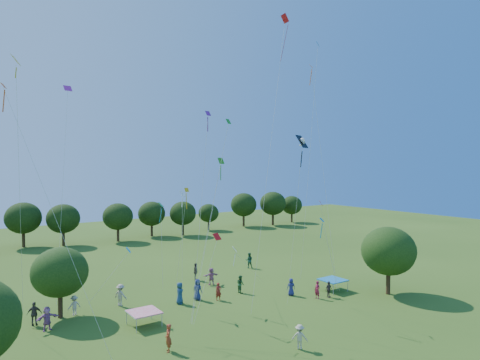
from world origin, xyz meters
name	(u,v)px	position (x,y,z in m)	size (l,w,h in m)	color
near_tree_north	(60,272)	(-11.00, 23.21, 3.64)	(4.36, 4.36, 5.61)	#422B19
near_tree_east	(389,251)	(15.70, 12.14, 4.08)	(5.02, 5.02, 6.34)	#422B19
treeline	(76,217)	(-1.73, 55.43, 4.09)	(88.01, 8.77, 6.77)	#422B19
tent_red_stripe	(144,312)	(-6.20, 17.77, 1.04)	(2.20, 2.20, 1.10)	red
tent_blue	(333,280)	(12.25, 15.90, 1.04)	(2.20, 2.20, 1.10)	#1B72AF
crowd_person_0	(180,293)	(-1.67, 20.83, 0.94)	(0.93, 0.50, 1.88)	navy
crowd_person_1	(219,292)	(1.61, 19.68, 0.79)	(0.59, 0.38, 1.58)	maroon
crowd_person_2	(240,284)	(4.55, 20.45, 0.83)	(0.82, 0.44, 1.66)	#245529
crowd_person_3	(300,337)	(0.63, 8.01, 0.81)	(1.06, 0.48, 1.62)	#B0A88D
crowd_person_4	(34,314)	(-12.99, 22.57, 0.89)	(1.04, 0.47, 1.78)	#433A35
crowd_person_5	(47,319)	(-12.40, 20.96, 0.88)	(1.64, 0.59, 1.76)	#A25E9B
crowd_person_6	(197,290)	(0.13, 20.88, 0.93)	(0.92, 0.50, 1.87)	navy
crowd_person_7	(317,290)	(9.23, 14.96, 0.80)	(0.60, 0.38, 1.60)	maroon
crowd_person_8	(249,260)	(10.98, 27.86, 0.90)	(0.89, 0.48, 1.81)	#214D34
crowd_person_9	(120,295)	(-6.11, 23.25, 0.94)	(1.22, 0.55, 1.87)	#B49F90
crowd_person_10	(196,272)	(3.17, 26.70, 0.91)	(1.07, 0.49, 1.83)	#3D3330
crowd_person_11	(211,276)	(3.67, 24.35, 0.86)	(1.61, 0.58, 1.73)	#AC648B
crowd_person_12	(291,287)	(7.93, 17.06, 0.79)	(0.78, 0.42, 1.58)	navy
crowd_person_13	(168,338)	(-6.66, 12.61, 0.90)	(0.67, 0.43, 1.79)	#9F351C
crowd_person_15	(74,305)	(-9.97, 23.13, 0.80)	(1.05, 0.47, 1.61)	beige
crowd_person_16	(329,289)	(10.35, 14.62, 0.75)	(0.88, 0.40, 1.49)	#483F3A
pirate_kite	(302,145)	(3.35, 10.79, 13.61)	(1.27, 2.14, 13.05)	black
red_high_kite	(280,69)	(3.85, 13.97, 19.84)	(5.28, 2.59, 23.12)	red
small_kite_0	(324,219)	(7.21, 12.30, 7.72)	(2.81, 0.74, 7.95)	#B90C0A
small_kite_1	(319,132)	(8.38, 14.09, 14.97)	(1.54, 2.23, 19.56)	#F85B0D
small_kite_2	(184,214)	(-2.15, 18.99, 8.08)	(0.73, 3.25, 8.99)	gold
small_kite_3	(217,182)	(-3.17, 12.18, 11.00)	(2.47, 1.61, 13.96)	#177E17
small_kite_4	(124,256)	(-6.67, 20.66, 4.85)	(3.28, 1.09, 4.23)	#1695DC
small_kite_5	(66,127)	(-9.78, 25.98, 15.34)	(2.42, 4.57, 17.79)	#AB1C95
small_kite_6	(182,206)	(-0.84, 21.86, 8.46)	(0.70, 0.88, 8.52)	white
small_kite_7	(161,216)	(-3.03, 21.63, 7.74)	(0.47, 0.62, 7.64)	#0D90C3
small_kite_8	(215,246)	(-2.48, 13.65, 6.31)	(2.81, 1.22, 5.87)	red
small_kite_9	(34,166)	(-14.25, 13.77, 12.06)	(4.75, 4.75, 15.46)	#F44C0C
small_kite_10	(17,113)	(-14.56, 17.55, 15.41)	(1.20, 5.64, 17.48)	gold
small_kite_11	(216,189)	(-1.77, 14.57, 10.32)	(3.93, 2.10, 11.39)	#298017
small_kite_12	(313,111)	(10.35, 16.78, 17.26)	(1.54, 1.15, 22.44)	blue
small_kite_13	(204,168)	(-3.52, 13.34, 11.90)	(1.89, 0.78, 14.64)	#6E178E
small_kite_14	(238,255)	(1.59, 16.57, 4.65)	(5.04, 2.75, 4.15)	white
small_kite_15	(325,235)	(6.41, 11.37, 6.57)	(3.80, 1.54, 6.69)	#0B77AB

